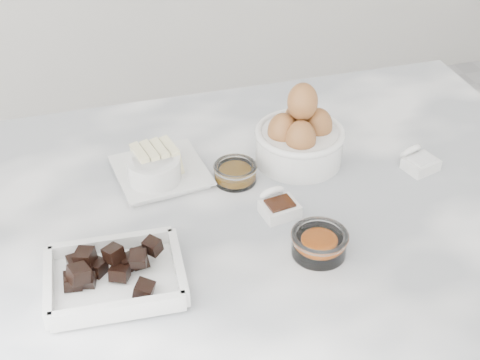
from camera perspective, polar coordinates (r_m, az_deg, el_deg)
name	(u,v)px	position (r m, az deg, el deg)	size (l,w,h in m)	color
marble_slab	(233,222)	(1.09, -0.58, -3.62)	(1.20, 0.80, 0.04)	white
chocolate_dish	(115,275)	(0.95, -10.64, -7.98)	(0.20, 0.16, 0.05)	white
butter_plate	(159,166)	(1.15, -6.94, 1.21)	(0.17, 0.17, 0.06)	white
sugar_ramekin	(154,171)	(1.13, -7.33, 0.76)	(0.09, 0.09, 0.05)	white
egg_bowl	(300,137)	(1.17, 5.12, 3.71)	(0.16, 0.16, 0.15)	white
honey_bowl	(235,173)	(1.14, -0.40, 0.64)	(0.08, 0.08, 0.03)	white
zest_bowl	(319,242)	(1.00, 6.78, -5.30)	(0.09, 0.09, 0.04)	white
vanilla_spoon	(278,205)	(1.07, 3.22, -2.11)	(0.06, 0.08, 0.04)	white
salt_spoon	(418,161)	(1.21, 14.97, 1.60)	(0.07, 0.08, 0.04)	white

